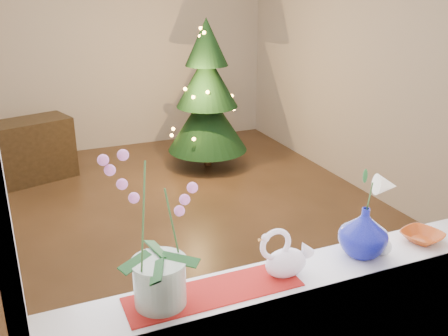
# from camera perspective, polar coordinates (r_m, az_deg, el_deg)

# --- Properties ---
(ground) EXTENTS (5.00, 5.00, 0.00)m
(ground) POSITION_cam_1_polar(r_m,az_deg,el_deg) (4.52, -7.91, -6.76)
(ground) COLOR #362516
(ground) RESTS_ON ground
(wall_back) EXTENTS (4.50, 0.10, 2.70)m
(wall_back) POSITION_cam_1_polar(r_m,az_deg,el_deg) (6.52, -14.62, 13.64)
(wall_back) COLOR beige
(wall_back) RESTS_ON ground
(wall_front) EXTENTS (4.50, 0.10, 2.70)m
(wall_front) POSITION_cam_1_polar(r_m,az_deg,el_deg) (1.86, 11.26, -2.23)
(wall_front) COLOR beige
(wall_front) RESTS_ON ground
(wall_right) EXTENTS (0.10, 5.00, 2.70)m
(wall_right) POSITION_cam_1_polar(r_m,az_deg,el_deg) (5.12, 16.82, 11.72)
(wall_right) COLOR beige
(wall_right) RESTS_ON ground
(windowsill) EXTENTS (2.20, 0.26, 0.04)m
(windowsill) POSITION_cam_1_polar(r_m,az_deg,el_deg) (2.16, 8.48, -12.07)
(windowsill) COLOR white
(windowsill) RESTS_ON window_apron
(window_frame) EXTENTS (2.22, 0.06, 1.60)m
(window_frame) POSITION_cam_1_polar(r_m,az_deg,el_deg) (1.78, 11.50, 8.58)
(window_frame) COLOR white
(window_frame) RESTS_ON windowsill
(runner) EXTENTS (0.70, 0.20, 0.01)m
(runner) POSITION_cam_1_polar(r_m,az_deg,el_deg) (2.00, -1.12, -13.95)
(runner) COLOR maroon
(runner) RESTS_ON windowsill
(orchid_pot) EXTENTS (0.25, 0.25, 0.62)m
(orchid_pot) POSITION_cam_1_polar(r_m,az_deg,el_deg) (1.79, -7.65, -7.12)
(orchid_pot) COLOR white
(orchid_pot) RESTS_ON windowsill
(swan) EXTENTS (0.27, 0.19, 0.21)m
(swan) POSITION_cam_1_polar(r_m,az_deg,el_deg) (2.07, 7.14, -9.58)
(swan) COLOR white
(swan) RESTS_ON windowsill
(blue_vase) EXTENTS (0.31, 0.31, 0.26)m
(blue_vase) POSITION_cam_1_polar(r_m,az_deg,el_deg) (2.27, 15.71, -6.66)
(blue_vase) COLOR #050963
(blue_vase) RESTS_ON windowsill
(lily) EXTENTS (0.14, 0.08, 0.19)m
(lily) POSITION_cam_1_polar(r_m,az_deg,el_deg) (2.18, 16.27, -1.33)
(lily) COLOR white
(lily) RESTS_ON blue_vase
(paperweight) EXTENTS (0.08, 0.08, 0.08)m
(paperweight) POSITION_cam_1_polar(r_m,az_deg,el_deg) (2.34, 17.69, -8.56)
(paperweight) COLOR white
(paperweight) RESTS_ON windowsill
(amber_dish) EXTENTS (0.19, 0.19, 0.04)m
(amber_dish) POSITION_cam_1_polar(r_m,az_deg,el_deg) (2.52, 21.70, -7.37)
(amber_dish) COLOR #A33D10
(amber_dish) RESTS_ON windowsill
(xmas_tree) EXTENTS (1.09, 1.09, 1.70)m
(xmas_tree) POSITION_cam_1_polar(r_m,az_deg,el_deg) (5.75, -1.96, 8.37)
(xmas_tree) COLOR black
(xmas_tree) RESTS_ON ground
(side_table) EXTENTS (0.99, 0.70, 0.67)m
(side_table) POSITION_cam_1_polar(r_m,az_deg,el_deg) (5.82, -21.39, 1.87)
(side_table) COLOR black
(side_table) RESTS_ON ground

